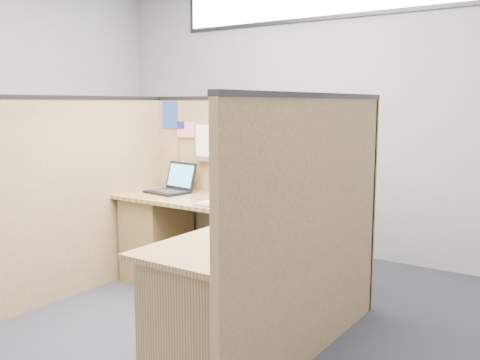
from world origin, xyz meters
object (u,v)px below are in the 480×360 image
Objects in this scene: l_desk at (217,262)px; keyboard at (220,206)px; laptop at (172,185)px; mouse at (287,214)px.

l_desk is 4.80× the size of keyboard.
l_desk is at bearing -64.68° from keyboard.
laptop is 1.32m from mouse.
keyboard is (0.73, -0.30, -0.05)m from laptop.
l_desk is 19.70× the size of mouse.
laptop reaches higher than keyboard.
l_desk is 0.41m from keyboard.
laptop reaches higher than l_desk.
mouse is at bearing -4.32° from keyboard.
keyboard is at bearing 180.00° from mouse.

